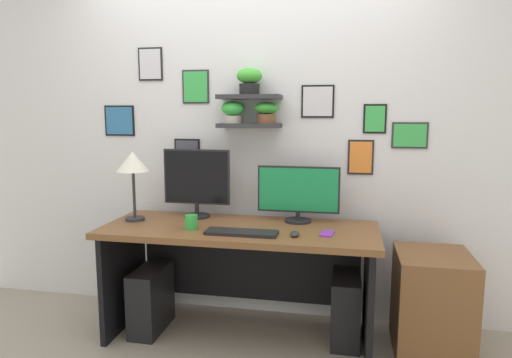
{
  "coord_description": "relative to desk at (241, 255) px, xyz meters",
  "views": [
    {
      "loc": [
        0.66,
        -2.77,
        1.49
      ],
      "look_at": [
        0.1,
        0.05,
        1.06
      ],
      "focal_mm": 31.9,
      "sensor_mm": 36.0,
      "label": 1
    }
  ],
  "objects": [
    {
      "name": "monitor_left",
      "position": [
        -0.36,
        0.16,
        0.46
      ],
      "size": [
        0.47,
        0.18,
        0.48
      ],
      "color": "black",
      "rests_on": "desk"
    },
    {
      "name": "back_wall_assembly",
      "position": [
        -0.0,
        0.38,
        0.81
      ],
      "size": [
        4.4,
        0.24,
        2.7
      ],
      "color": "silver",
      "rests_on": "ground"
    },
    {
      "name": "computer_tower_left",
      "position": [
        -0.62,
        -0.08,
        -0.33
      ],
      "size": [
        0.18,
        0.4,
        0.43
      ],
      "primitive_type": "cube",
      "color": "black",
      "rests_on": "ground"
    },
    {
      "name": "desk_lamp",
      "position": [
        -0.74,
        -0.02,
        0.58
      ],
      "size": [
        0.22,
        0.22,
        0.47
      ],
      "color": "#2D2D33",
      "rests_on": "desk"
    },
    {
      "name": "computer_mouse",
      "position": [
        0.38,
        -0.21,
        0.22
      ],
      "size": [
        0.06,
        0.09,
        0.03
      ],
      "primitive_type": "ellipsoid",
      "color": "#2D2D33",
      "rests_on": "desk"
    },
    {
      "name": "drawer_cabinet",
      "position": [
        1.21,
        -0.01,
        -0.23
      ],
      "size": [
        0.44,
        0.5,
        0.63
      ],
      "primitive_type": "cube",
      "color": "brown",
      "rests_on": "ground"
    },
    {
      "name": "keyboard",
      "position": [
        0.05,
        -0.22,
        0.22
      ],
      "size": [
        0.44,
        0.14,
        0.02
      ],
      "primitive_type": "cube",
      "color": "black",
      "rests_on": "desk"
    },
    {
      "name": "monitor_right",
      "position": [
        0.36,
        0.16,
        0.4
      ],
      "size": [
        0.55,
        0.18,
        0.38
      ],
      "color": "black",
      "rests_on": "desk"
    },
    {
      "name": "coffee_mug",
      "position": [
        -0.29,
        -0.17,
        0.25
      ],
      "size": [
        0.08,
        0.08,
        0.09
      ],
      "primitive_type": "cylinder",
      "color": "green",
      "rests_on": "desk"
    },
    {
      "name": "desk",
      "position": [
        0.0,
        0.0,
        0.0
      ],
      "size": [
        1.76,
        0.68,
        0.75
      ],
      "color": "brown",
      "rests_on": "ground"
    },
    {
      "name": "ground_plane",
      "position": [
        0.0,
        -0.06,
        -0.54
      ],
      "size": [
        8.0,
        8.0,
        0.0
      ],
      "primitive_type": "plane",
      "color": "gray"
    },
    {
      "name": "cell_phone",
      "position": [
        0.56,
        -0.12,
        0.21
      ],
      "size": [
        0.09,
        0.15,
        0.01
      ],
      "primitive_type": "cube",
      "rotation": [
        0.0,
        0.0,
        -0.13
      ],
      "color": "purple",
      "rests_on": "desk"
    },
    {
      "name": "computer_tower_right",
      "position": [
        0.69,
        0.03,
        -0.33
      ],
      "size": [
        0.18,
        0.4,
        0.44
      ],
      "primitive_type": "cube",
      "color": "black",
      "rests_on": "ground"
    }
  ]
}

